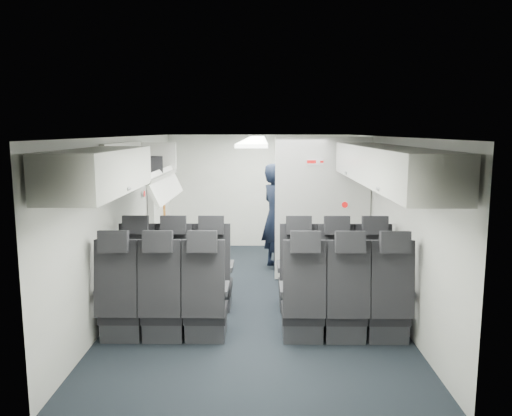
{
  "coord_description": "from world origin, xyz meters",
  "views": [
    {
      "loc": [
        0.08,
        -6.52,
        2.23
      ],
      "look_at": [
        0.0,
        0.4,
        1.15
      ],
      "focal_mm": 35.0,
      "sensor_mm": 36.0,
      "label": 1
    }
  ],
  "objects_px": {
    "flight_attendant": "(275,216)",
    "carry_on_bag": "(142,167)",
    "boarding_door": "(157,209)",
    "seat_row_mid": "(254,304)",
    "galley_unit": "(308,200)",
    "seat_row_front": "(255,279)"
  },
  "relations": [
    {
      "from": "seat_row_mid",
      "to": "carry_on_bag",
      "type": "distance_m",
      "value": 2.33
    },
    {
      "from": "seat_row_front",
      "to": "galley_unit",
      "type": "distance_m",
      "value": 3.43
    },
    {
      "from": "boarding_door",
      "to": "flight_attendant",
      "type": "bearing_deg",
      "value": -3.29
    },
    {
      "from": "seat_row_mid",
      "to": "flight_attendant",
      "type": "height_order",
      "value": "flight_attendant"
    },
    {
      "from": "galley_unit",
      "to": "flight_attendant",
      "type": "height_order",
      "value": "galley_unit"
    },
    {
      "from": "seat_row_front",
      "to": "flight_attendant",
      "type": "height_order",
      "value": "flight_attendant"
    },
    {
      "from": "galley_unit",
      "to": "flight_attendant",
      "type": "distance_m",
      "value": 1.44
    },
    {
      "from": "galley_unit",
      "to": "boarding_door",
      "type": "xyz_separation_m",
      "value": [
        -2.59,
        -1.17,
        0.0
      ]
    },
    {
      "from": "flight_attendant",
      "to": "carry_on_bag",
      "type": "bearing_deg",
      "value": 111.01
    },
    {
      "from": "seat_row_mid",
      "to": "galley_unit",
      "type": "xyz_separation_m",
      "value": [
        0.95,
        4.15,
        0.55
      ]
    },
    {
      "from": "boarding_door",
      "to": "carry_on_bag",
      "type": "height_order",
      "value": "carry_on_bag"
    },
    {
      "from": "carry_on_bag",
      "to": "seat_row_front",
      "type": "bearing_deg",
      "value": 5.54
    },
    {
      "from": "carry_on_bag",
      "to": "galley_unit",
      "type": "bearing_deg",
      "value": 68.89
    },
    {
      "from": "flight_attendant",
      "to": "boarding_door",
      "type": "bearing_deg",
      "value": 64.1
    },
    {
      "from": "galley_unit",
      "to": "seat_row_mid",
      "type": "bearing_deg",
      "value": -102.88
    },
    {
      "from": "seat_row_front",
      "to": "boarding_door",
      "type": "relative_size",
      "value": 1.79
    },
    {
      "from": "seat_row_front",
      "to": "flight_attendant",
      "type": "relative_size",
      "value": 1.95
    },
    {
      "from": "seat_row_front",
      "to": "boarding_door",
      "type": "bearing_deg",
      "value": 128.16
    },
    {
      "from": "seat_row_mid",
      "to": "galley_unit",
      "type": "height_order",
      "value": "galley_unit"
    },
    {
      "from": "carry_on_bag",
      "to": "seat_row_mid",
      "type": "bearing_deg",
      "value": -22.21
    },
    {
      "from": "seat_row_mid",
      "to": "flight_attendant",
      "type": "distance_m",
      "value": 2.92
    },
    {
      "from": "seat_row_front",
      "to": "boarding_door",
      "type": "distance_m",
      "value": 2.71
    }
  ]
}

